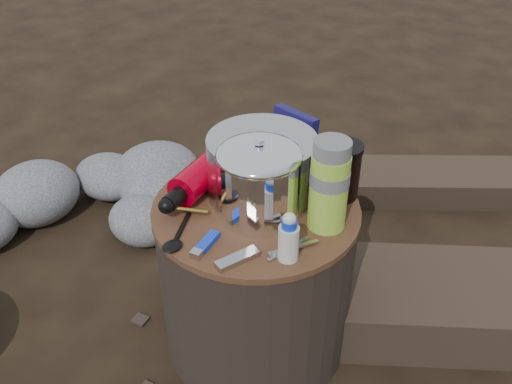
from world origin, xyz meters
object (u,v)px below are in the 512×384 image
Objects in this scene: stump at (256,277)px; thermos at (329,186)px; fuel_bottle at (209,169)px; camping_pot at (259,180)px; travel_mug at (341,171)px.

stump is 0.36m from thermos.
thermos is (0.16, 0.04, 0.32)m from stump.
thermos is at bearing 15.21° from stump.
stump is 1.52× the size of fuel_bottle.
thermos reaches higher than camping_pot.
stump is at bearing -13.94° from fuel_bottle.
travel_mug is (0.28, 0.15, 0.03)m from fuel_bottle.
camping_pot is 0.88× the size of thermos.
stump is 0.30m from fuel_bottle.
camping_pot is 0.20m from travel_mug.
fuel_bottle is 2.36× the size of travel_mug.
thermos is (0.14, 0.06, 0.01)m from camping_pot.
travel_mug is at bearing 108.02° from thermos.
camping_pot reaches higher than fuel_bottle.
fuel_bottle is (-0.17, 0.03, -0.05)m from camping_pot.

